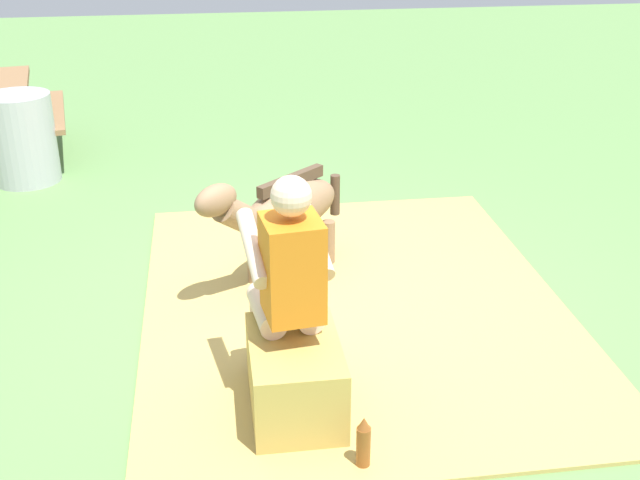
% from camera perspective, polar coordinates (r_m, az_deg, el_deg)
% --- Properties ---
extents(ground_plane, '(24.00, 24.00, 0.00)m').
position_cam_1_polar(ground_plane, '(5.30, -0.35, -4.67)').
color(ground_plane, '#608C4C').
extents(hay_patch, '(3.43, 2.71, 0.02)m').
position_cam_1_polar(hay_patch, '(5.30, 2.42, -4.57)').
color(hay_patch, tan).
rests_on(hay_patch, ground).
extents(hay_bale, '(0.69, 0.46, 0.43)m').
position_cam_1_polar(hay_bale, '(4.22, -1.78, -9.77)').
color(hay_bale, tan).
rests_on(hay_bale, ground).
extents(person_seated, '(0.69, 0.47, 1.31)m').
position_cam_1_polar(person_seated, '(4.10, -2.30, -2.76)').
color(person_seated, beige).
rests_on(person_seated, ground).
extents(pony_standing, '(1.01, 1.10, 0.87)m').
position_cam_1_polar(pony_standing, '(5.43, -2.68, 2.09)').
color(pony_standing, '#8C6B4C').
rests_on(pony_standing, ground).
extents(soda_bottle, '(0.07, 0.07, 0.29)m').
position_cam_1_polar(soda_bottle, '(3.92, 3.09, -14.24)').
color(soda_bottle, brown).
rests_on(soda_bottle, ground).
extents(water_barrel, '(0.59, 0.59, 0.81)m').
position_cam_1_polar(water_barrel, '(7.77, -20.34, 6.76)').
color(water_barrel, '#B2B2B7').
rests_on(water_barrel, ground).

